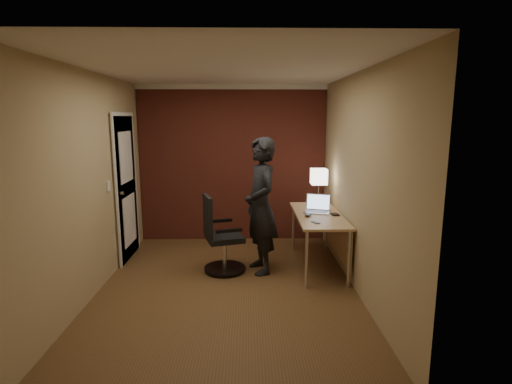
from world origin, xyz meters
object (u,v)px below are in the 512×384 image
desk (324,223)px  wallet (335,214)px  laptop (317,207)px  phone (316,222)px  office_chair (220,239)px  mouse (308,215)px  person (261,206)px  desk_lamp (319,177)px

desk → wallet: (0.13, -0.08, 0.14)m
laptop → phone: 0.59m
desk → office_chair: bearing=-173.2°
mouse → wallet: size_ratio=0.91×
desk → phone: size_ratio=13.04×
laptop → office_chair: bearing=-167.3°
phone → desk: bearing=45.2°
phone → office_chair: (-1.19, 0.28, -0.29)m
laptop → office_chair: office_chair is taller
person → mouse: bearing=73.5°
phone → mouse: bearing=77.7°
desk_lamp → wallet: bearing=-78.5°
wallet → office_chair: office_chair is taller
desk_lamp → person: (-0.85, -0.66, -0.27)m
desk → desk_lamp: 0.75m
person → office_chair: bearing=-104.8°
mouse → office_chair: size_ratio=0.10×
wallet → phone: bearing=-130.6°
wallet → office_chair: size_ratio=0.11×
wallet → person: bearing=-175.9°
desk → wallet: size_ratio=13.64×
office_chair → person: (0.53, 0.02, 0.43)m
phone → wallet: (0.31, 0.37, 0.01)m
mouse → desk_lamp: bearing=92.3°
office_chair → person: person is taller
phone → person: person is taller
desk_lamp → mouse: desk_lamp is taller
laptop → phone: size_ratio=3.42×
desk → phone: bearing=-112.5°
phone → office_chair: bearing=144.5°
desk_lamp → phone: 1.06m
mouse → person: 0.62m
laptop → phone: bearing=-101.5°
desk → laptop: 0.24m
desk_lamp → mouse: bearing=-110.6°
office_chair → desk: bearing=6.8°
desk → phone: 0.50m
desk → office_chair: size_ratio=1.50×
mouse → wallet: bearing=33.4°
wallet → person: person is taller
phone → person: bearing=133.4°
desk → office_chair: office_chair is taller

